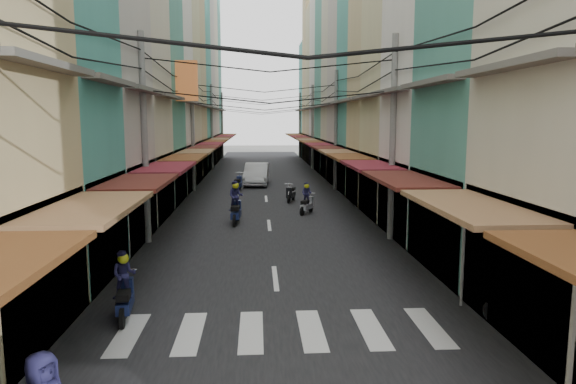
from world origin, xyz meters
name	(u,v)px	position (x,y,z in m)	size (l,w,h in m)	color
ground	(273,261)	(0.00, 0.00, 0.00)	(160.00, 160.00, 0.00)	slate
road	(265,186)	(0.00, 20.00, 0.01)	(10.00, 80.00, 0.02)	black
sidewalk_left	(175,187)	(-6.50, 20.00, 0.03)	(3.00, 80.00, 0.06)	gray
sidewalk_right	(352,185)	(6.50, 20.00, 0.03)	(3.00, 80.00, 0.06)	gray
crosswalk	(281,330)	(0.00, -6.00, 0.03)	(7.55, 2.40, 0.01)	silver
building_row_left	(139,41)	(-7.92, 16.56, 9.78)	(7.80, 67.67, 23.70)	silver
building_row_right	(387,49)	(7.92, 16.45, 9.41)	(7.80, 68.98, 22.59)	teal
utility_poles	(265,91)	(0.00, 15.01, 6.59)	(10.20, 66.13, 8.20)	gray
white_car	(257,185)	(-0.59, 20.99, 0.00)	(5.72, 2.24, 2.02)	silver
bicycle	(435,254)	(5.91, 0.50, 0.00)	(0.56, 1.49, 1.02)	black
moving_scooters	(247,211)	(-1.03, 6.97, 0.55)	(6.30, 24.21, 2.02)	black
parked_scooters	(423,272)	(4.26, -3.15, 0.47)	(13.28, 15.67, 1.00)	black
pedestrians	(150,231)	(-4.29, 0.53, 1.01)	(13.75, 25.58, 2.20)	#281F2A
market_umbrella	(508,202)	(7.13, -2.25, 2.38)	(2.56, 2.56, 2.70)	#B2B2B7
traffic_sign	(464,230)	(4.78, -4.67, 2.05)	(0.10, 0.62, 2.83)	gray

